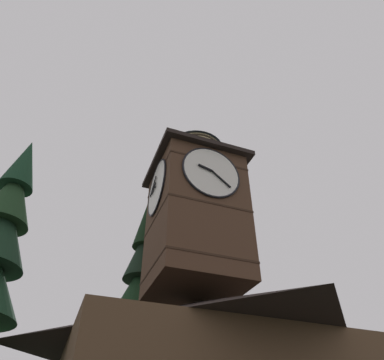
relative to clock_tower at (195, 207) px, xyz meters
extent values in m
pyramid|color=black|center=(-0.59, -0.99, -5.63)|extent=(11.56, 12.14, 2.41)
cube|color=#4C3323|center=(-0.02, -0.02, -1.05)|extent=(4.11, 4.11, 6.76)
cube|color=#352318|center=(-0.02, -0.02, -3.62)|extent=(4.15, 4.15, 0.10)
cube|color=#352318|center=(-0.02, -0.02, -1.08)|extent=(4.15, 4.15, 0.10)
cube|color=#352318|center=(-0.02, -0.02, 1.45)|extent=(4.15, 4.15, 0.10)
cylinder|color=white|center=(-0.02, 2.06, 0.69)|extent=(2.88, 0.10, 2.88)
torus|color=black|center=(-0.02, 2.08, 0.69)|extent=(2.98, 0.10, 2.98)
cube|color=black|center=(0.33, 2.16, 0.79)|extent=(0.73, 0.04, 0.30)
cube|color=black|center=(-0.48, 2.16, 0.32)|extent=(0.97, 0.04, 0.80)
sphere|color=black|center=(-0.02, 2.17, 0.69)|extent=(0.10, 0.10, 0.10)
cylinder|color=white|center=(2.06, -0.02, 0.69)|extent=(0.10, 2.88, 2.88)
torus|color=black|center=(2.08, -0.02, 0.69)|extent=(0.10, 2.98, 2.98)
cube|color=black|center=(2.16, -0.35, 0.84)|extent=(0.04, 0.71, 0.40)
cube|color=black|center=(2.16, -0.49, 1.05)|extent=(0.04, 0.99, 0.78)
sphere|color=black|center=(2.17, -0.02, 0.69)|extent=(0.10, 0.10, 0.10)
cube|color=black|center=(-0.02, -0.02, 2.46)|extent=(4.81, 4.81, 0.25)
cylinder|color=tan|center=(-0.02, -0.02, 3.25)|extent=(2.91, 2.91, 1.33)
cylinder|color=#2D2319|center=(-0.02, -0.02, 2.75)|extent=(2.97, 2.97, 0.10)
cylinder|color=#2D2319|center=(-0.02, -0.02, 3.08)|extent=(2.97, 2.97, 0.10)
cylinder|color=#2D2319|center=(-0.02, -0.02, 3.41)|extent=(2.97, 2.97, 0.10)
cylinder|color=#2D2319|center=(-0.02, -0.02, 3.75)|extent=(2.97, 2.97, 0.10)
cone|color=#2D3847|center=(-0.02, -0.02, 4.56)|extent=(3.21, 3.21, 1.29)
sphere|color=#384251|center=(-0.02, -0.02, 5.30)|extent=(0.16, 0.16, 0.16)
cone|color=#15341C|center=(1.40, -4.37, -4.66)|extent=(3.59, 3.59, 3.46)
cone|color=#16311A|center=(1.40, -4.37, -2.79)|extent=(2.93, 2.93, 3.22)
cone|color=black|center=(1.40, -4.37, -0.71)|extent=(2.27, 2.27, 3.39)
cone|color=black|center=(1.40, -4.37, 1.40)|extent=(1.61, 1.61, 3.60)
cone|color=#1D381E|center=(8.81, -2.74, 0.29)|extent=(2.46, 2.46, 3.36)
cone|color=#163722|center=(8.81, -2.74, 2.41)|extent=(1.72, 1.72, 3.25)
ellipsoid|color=black|center=(-1.04, -3.80, 8.09)|extent=(0.24, 0.27, 0.13)
cube|color=black|center=(-1.18, -3.90, 8.09)|extent=(0.35, 0.32, 0.15)
cube|color=black|center=(-0.91, -3.71, 8.09)|extent=(0.35, 0.32, 0.15)
camera|label=1|loc=(5.51, 14.15, -10.23)|focal=33.68mm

